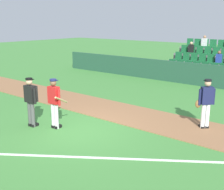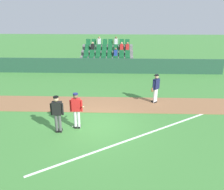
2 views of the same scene
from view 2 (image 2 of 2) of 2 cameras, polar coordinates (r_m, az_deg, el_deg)
ground_plane at (r=11.47m, az=-4.48°, el=-7.17°), size 80.00×80.00×0.00m
infield_dirt_path at (r=13.67m, az=-3.36°, el=-2.28°), size 28.00×2.29×0.03m
foul_line_chalk at (r=11.10m, az=10.98°, el=-8.51°), size 9.99×6.81×0.01m
dugout_fence at (r=20.03m, az=-1.60°, el=7.19°), size 20.00×0.16×1.29m
stadium_bleachers at (r=22.26m, az=-1.21°, el=8.87°), size 5.00×3.80×2.70m
batter_red_jersey at (r=10.79m, az=-8.76°, el=-3.53°), size 0.70×0.77×1.76m
umpire_home_plate at (r=10.61m, az=-13.36°, el=-4.13°), size 0.59×0.32×1.76m
runner_navy_jersey at (r=13.76m, az=10.73°, el=1.76°), size 0.55×0.51×1.76m
baseball at (r=11.31m, az=-9.66°, el=-7.64°), size 0.07×0.07×0.07m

